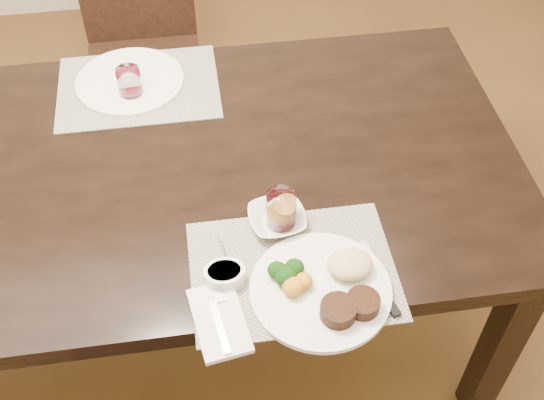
{
  "coord_description": "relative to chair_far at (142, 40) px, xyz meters",
  "views": [
    {
      "loc": [
        0.17,
        -1.26,
        2.0
      ],
      "look_at": [
        0.32,
        -0.21,
        0.82
      ],
      "focal_mm": 45.0,
      "sensor_mm": 36.0,
      "label": 1
    }
  ],
  "objects": [
    {
      "name": "far_plate",
      "position": [
        -0.01,
        -0.58,
        0.26
      ],
      "size": [
        0.31,
        0.31,
        0.01
      ],
      "primitive_type": "cylinder",
      "color": "silver",
      "rests_on": "placemat_far"
    },
    {
      "name": "placemat_near",
      "position": [
        0.35,
        -1.31,
        0.25
      ],
      "size": [
        0.46,
        0.34,
        0.0
      ],
      "primitive_type": "cube",
      "color": "gray",
      "rests_on": "dining_table"
    },
    {
      "name": "chair_far",
      "position": [
        0.0,
        0.0,
        0.0
      ],
      "size": [
        0.42,
        0.42,
        0.9
      ],
      "color": "black",
      "rests_on": "ground"
    },
    {
      "name": "dinner_plate",
      "position": [
        0.41,
        -1.38,
        0.27
      ],
      "size": [
        0.31,
        0.31,
        0.06
      ],
      "rotation": [
        0.0,
        0.0,
        -0.35
      ],
      "color": "silver",
      "rests_on": "placemat_near"
    },
    {
      "name": "wine_glass_near",
      "position": [
        0.34,
        -1.17,
        0.29
      ],
      "size": [
        0.07,
        0.07,
        0.1
      ],
      "rotation": [
        0.0,
        0.0,
        -0.31
      ],
      "color": "white",
      "rests_on": "placemat_near"
    },
    {
      "name": "cracker_bowl",
      "position": [
        0.33,
        -1.17,
        0.27
      ],
      "size": [
        0.15,
        0.15,
        0.06
      ],
      "rotation": [
        0.0,
        0.0,
        0.12
      ],
      "color": "silver",
      "rests_on": "placemat_near"
    },
    {
      "name": "steak_knife",
      "position": [
        0.53,
        -1.39,
        0.26
      ],
      "size": [
        0.05,
        0.22,
        0.01
      ],
      "rotation": [
        0.0,
        0.0,
        0.26
      ],
      "color": "silver",
      "rests_on": "placemat_near"
    },
    {
      "name": "napkin_fork",
      "position": [
        0.17,
        -1.42,
        0.26
      ],
      "size": [
        0.13,
        0.2,
        0.02
      ],
      "rotation": [
        0.0,
        0.0,
        0.15
      ],
      "color": "silver",
      "rests_on": "placemat_near"
    },
    {
      "name": "dining_table",
      "position": [
        0.0,
        -0.93,
        0.16
      ],
      "size": [
        2.0,
        1.0,
        0.75
      ],
      "color": "black",
      "rests_on": "ground"
    },
    {
      "name": "sauce_ramekin",
      "position": [
        0.19,
        -1.31,
        0.27
      ],
      "size": [
        0.09,
        0.14,
        0.07
      ],
      "rotation": [
        0.0,
        0.0,
        0.35
      ],
      "color": "silver",
      "rests_on": "placemat_near"
    },
    {
      "name": "placemat_far",
      "position": [
        0.01,
        -0.6,
        0.25
      ],
      "size": [
        0.46,
        0.34,
        0.0
      ],
      "primitive_type": "cube",
      "color": "gray",
      "rests_on": "dining_table"
    },
    {
      "name": "wine_glass_far",
      "position": [
        -0.0,
        -0.64,
        0.29
      ],
      "size": [
        0.07,
        0.07,
        0.09
      ],
      "rotation": [
        0.0,
        0.0,
        0.39
      ],
      "color": "white",
      "rests_on": "placemat_far"
    },
    {
      "name": "ground_plane",
      "position": [
        0.0,
        -0.93,
        -0.5
      ],
      "size": [
        4.5,
        4.5,
        0.0
      ],
      "primitive_type": "plane",
      "color": "#442C16",
      "rests_on": "ground"
    }
  ]
}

